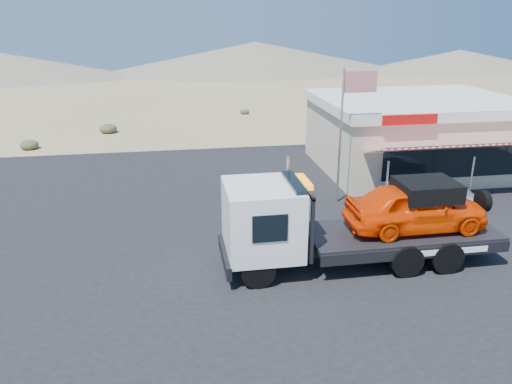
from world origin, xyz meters
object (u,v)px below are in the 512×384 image
(tow_truck, at_px, (355,218))
(white_sedan, at_px, (432,198))
(flagpole, at_px, (346,121))
(jerky_store, at_px, (414,133))

(tow_truck, bearing_deg, white_sedan, 37.11)
(tow_truck, height_order, flagpole, flagpole)
(flagpole, bearing_deg, jerky_store, 38.79)
(tow_truck, height_order, white_sedan, tow_truck)
(flagpole, bearing_deg, white_sedan, -30.27)
(tow_truck, bearing_deg, flagpole, 74.52)
(white_sedan, bearing_deg, jerky_store, -10.02)
(jerky_store, bearing_deg, tow_truck, -125.11)
(white_sedan, xyz_separation_m, jerky_store, (2.21, 6.43, 1.29))
(white_sedan, bearing_deg, tow_truck, 136.09)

